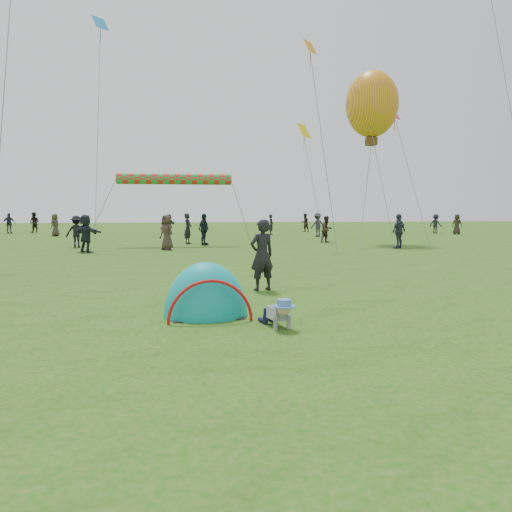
{
  "coord_description": "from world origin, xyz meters",
  "views": [
    {
      "loc": [
        -2.43,
        -7.62,
        2.02
      ],
      "look_at": [
        -0.75,
        3.09,
        1.0
      ],
      "focal_mm": 35.0,
      "sensor_mm": 36.0,
      "label": 1
    }
  ],
  "objects": [
    {
      "name": "diamond_kite_4",
      "position": [
        -7.5,
        29.15,
        14.75
      ],
      "size": [
        1.11,
        1.11,
        0.91
      ],
      "primitive_type": "plane",
      "rotation": [
        1.05,
        0.0,
        0.79
      ],
      "color": "#248DC5"
    },
    {
      "name": "crowd_person_11",
      "position": [
        -6.68,
        16.57,
        0.89
      ],
      "size": [
        1.59,
        1.48,
        1.78
      ],
      "primitive_type": "imported",
      "rotation": [
        0.0,
        0.0,
        2.42
      ],
      "color": "#1E2830",
      "rests_on": "ground"
    },
    {
      "name": "crowd_person_5",
      "position": [
        -3.14,
        34.12,
        0.81
      ],
      "size": [
        1.41,
        1.39,
        1.62
      ],
      "primitive_type": "imported",
      "rotation": [
        0.0,
        0.0,
        5.51
      ],
      "color": "#223039",
      "rests_on": "ground"
    },
    {
      "name": "diamond_kite_8",
      "position": [
        6.21,
        26.24,
        7.38
      ],
      "size": [
        1.18,
        1.18,
        0.96
      ],
      "primitive_type": "plane",
      "rotation": [
        1.05,
        0.0,
        0.79
      ],
      "color": "yellow"
    },
    {
      "name": "crowd_person_15",
      "position": [
        7.73,
        27.94,
        0.88
      ],
      "size": [
        1.28,
        0.96,
        1.76
      ],
      "primitive_type": "imported",
      "rotation": [
        0.0,
        0.0,
        3.45
      ],
      "color": "#2F2F36",
      "rests_on": "ground"
    },
    {
      "name": "crowd_person_13",
      "position": [
        8.82,
        35.9,
        0.82
      ],
      "size": [
        0.95,
        0.84,
        1.64
      ],
      "primitive_type": "imported",
      "rotation": [
        0.0,
        0.0,
        3.45
      ],
      "color": "#2B201D",
      "rests_on": "ground"
    },
    {
      "name": "crowd_person_7",
      "position": [
        -14.61,
        37.71,
        0.88
      ],
      "size": [
        1.03,
        0.92,
        1.77
      ],
      "primitive_type": "imported",
      "rotation": [
        0.0,
        0.0,
        5.94
      ],
      "color": "black",
      "rests_on": "ground"
    },
    {
      "name": "crowd_person_8",
      "position": [
        8.81,
        16.57,
        0.89
      ],
      "size": [
        1.12,
        0.93,
        1.78
      ],
      "primitive_type": "imported",
      "rotation": [
        0.0,
        0.0,
        3.71
      ],
      "color": "#2E3747",
      "rests_on": "ground"
    },
    {
      "name": "crowd_person_16",
      "position": [
        -2.99,
        17.61,
        0.87
      ],
      "size": [
        0.96,
        1.01,
        1.74
      ],
      "primitive_type": "imported",
      "rotation": [
        0.0,
        0.0,
        5.38
      ],
      "color": "#413129",
      "rests_on": "ground"
    },
    {
      "name": "ground",
      "position": [
        0.0,
        0.0,
        0.0
      ],
      "size": [
        140.0,
        140.0,
        0.0
      ],
      "primitive_type": "plane",
      "color": "#16570A"
    },
    {
      "name": "crowd_person_0",
      "position": [
        -1.85,
        21.84,
        0.89
      ],
      "size": [
        0.64,
        0.76,
        1.78
      ],
      "primitive_type": "imported",
      "rotation": [
        0.0,
        0.0,
        1.18
      ],
      "color": "black",
      "rests_on": "ground"
    },
    {
      "name": "crowd_person_4",
      "position": [
        19.75,
        29.49,
        0.81
      ],
      "size": [
        0.91,
        0.94,
        1.62
      ],
      "primitive_type": "imported",
      "rotation": [
        0.0,
        0.0,
        2.29
      ],
      "color": "#2B231B",
      "rests_on": "ground"
    },
    {
      "name": "crowd_person_3",
      "position": [
        18.89,
        31.29,
        0.81
      ],
      "size": [
        1.1,
        1.19,
        1.61
      ],
      "primitive_type": "imported",
      "rotation": [
        0.0,
        0.0,
        2.21
      ],
      "color": "black",
      "rests_on": "ground"
    },
    {
      "name": "diamond_kite_1",
      "position": [
        4.47,
        18.26,
        10.38
      ],
      "size": [
        0.87,
        0.87,
        0.71
      ],
      "primitive_type": "plane",
      "rotation": [
        1.05,
        0.0,
        0.79
      ],
      "color": "orange"
    },
    {
      "name": "crowd_person_1",
      "position": [
        6.52,
        21.66,
        0.81
      ],
      "size": [
        0.97,
        0.89,
        1.61
      ],
      "primitive_type": "imported",
      "rotation": [
        0.0,
        0.0,
        0.45
      ],
      "color": "#362621",
      "rests_on": "ground"
    },
    {
      "name": "crowd_person_9",
      "position": [
        -7.74,
        19.94,
        0.84
      ],
      "size": [
        1.11,
        0.68,
        1.68
      ],
      "primitive_type": "imported",
      "rotation": [
        0.0,
        0.0,
        3.19
      ],
      "color": "black",
      "rests_on": "ground"
    },
    {
      "name": "crowd_person_2",
      "position": [
        -16.38,
        36.76,
        0.85
      ],
      "size": [
        1.06,
        0.9,
        1.71
      ],
      "primitive_type": "imported",
      "rotation": [
        0.0,
        0.0,
        0.59
      ],
      "color": "#242D3D",
      "rests_on": "ground"
    },
    {
      "name": "balloon_kite",
      "position": [
        9.0,
        21.07,
        7.97
      ],
      "size": [
        3.1,
        3.1,
        4.34
      ],
      "primitive_type": null,
      "color": "#EFAA02"
    },
    {
      "name": "crawling_toddler",
      "position": [
        -0.75,
        0.59,
        0.27
      ],
      "size": [
        0.66,
        0.81,
        0.54
      ],
      "primitive_type": null,
      "rotation": [
        0.0,
        0.0,
        0.27
      ],
      "color": "black",
      "rests_on": "ground"
    },
    {
      "name": "popup_tent",
      "position": [
        -1.93,
        1.75,
        0.0
      ],
      "size": [
        1.7,
        1.44,
        2.06
      ],
      "primitive_type": "ellipsoid",
      "rotation": [
        0.0,
        0.0,
        0.09
      ],
      "color": "teal",
      "rests_on": "ground"
    },
    {
      "name": "standing_adult",
      "position": [
        -0.38,
        4.5,
        0.89
      ],
      "size": [
        0.75,
        0.62,
        1.77
      ],
      "primitive_type": "imported",
      "rotation": [
        0.0,
        0.0,
        3.49
      ],
      "color": "black",
      "rests_on": "ground"
    },
    {
      "name": "rainbow_tube_kite",
      "position": [
        -2.57,
        20.52,
        3.7
      ],
      "size": [
        6.24,
        0.64,
        0.64
      ],
      "primitive_type": "cylinder",
      "rotation": [
        0.0,
        1.57,
        0.0
      ],
      "color": "red"
    },
    {
      "name": "crowd_person_12",
      "position": [
        4.85,
        31.08,
        0.81
      ],
      "size": [
        0.51,
        0.66,
        1.61
      ],
      "primitive_type": "imported",
      "rotation": [
        0.0,
        0.0,
        1.34
      ],
      "color": "black",
      "rests_on": "ground"
    },
    {
      "name": "crowd_person_14",
      "position": [
        -0.98,
        20.63,
        0.89
      ],
      "size": [
        0.91,
        1.11,
        1.77
      ],
      "primitive_type": "imported",
      "rotation": [
        0.0,
        0.0,
        1.02
      ],
      "color": "black",
      "rests_on": "ground"
    },
    {
      "name": "diamond_kite_0",
      "position": [
        11.47,
        23.34,
        8.16
      ],
      "size": [
        0.97,
        0.97,
        0.79
      ],
      "primitive_type": "plane",
      "rotation": [
        1.05,
        0.0,
        0.79
      ],
      "color": "red"
    },
    {
      "name": "diamond_kite_2",
      "position": [
        8.57,
        21.47,
        9.44
      ],
      "size": [
        0.95,
        0.95,
        0.77
      ],
      "primitive_type": "plane",
      "rotation": [
        1.05,
        0.0,
        0.79
      ],
      "color": "#FDFD31"
    },
    {
      "name": "crowd_person_10",
      "position": [
        -11.53,
        31.7,
        0.84
      ],
      "size": [
        0.83,
        0.97,
        1.68
      ],
      "primitive_type": "imported",
      "rotation": [
        0.0,
        0.0,
        4.27
      ],
      "color": "#3E3326",
      "rests_on": "ground"
    }
  ]
}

